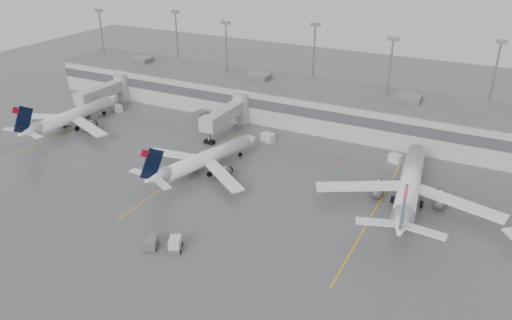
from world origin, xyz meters
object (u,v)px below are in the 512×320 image
at_px(jet_mid_left, 204,159).
at_px(jet_mid_right, 409,185).
at_px(jet_far_left, 71,116).
at_px(baggage_tug, 175,245).

xyz_separation_m(jet_mid_left, jet_mid_right, (35.86, 5.84, 0.59)).
xyz_separation_m(jet_far_left, jet_mid_left, (38.19, -4.93, -0.10)).
bearing_deg(jet_far_left, jet_mid_left, -5.94).
relative_size(jet_far_left, jet_mid_right, 0.86).
height_order(jet_mid_left, jet_mid_right, jet_mid_right).
bearing_deg(jet_mid_left, baggage_tug, -51.54).
distance_m(jet_mid_right, baggage_tug, 38.74).
relative_size(jet_far_left, jet_mid_left, 1.06).
height_order(jet_far_left, baggage_tug, jet_far_left).
bearing_deg(jet_far_left, baggage_tug, -28.37).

